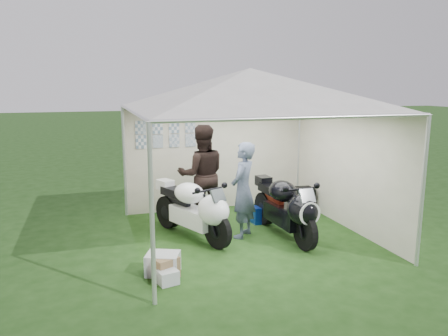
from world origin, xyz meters
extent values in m
plane|color=#193A10|center=(0.00, 0.00, 0.00)|extent=(80.00, 80.00, 0.00)
cylinder|color=silver|center=(-2.00, -2.00, 1.15)|extent=(0.06, 0.06, 2.30)
cylinder|color=silver|center=(2.00, -2.00, 1.15)|extent=(0.06, 0.06, 2.30)
cylinder|color=silver|center=(-2.00, 2.00, 1.15)|extent=(0.06, 0.06, 2.30)
cylinder|color=silver|center=(2.00, 2.00, 1.15)|extent=(0.06, 0.06, 2.30)
cube|color=beige|center=(0.00, 2.00, 1.15)|extent=(4.00, 0.02, 2.30)
cube|color=beige|center=(-2.00, 0.00, 1.15)|extent=(0.02, 4.00, 2.30)
cube|color=beige|center=(2.00, 0.00, 1.15)|extent=(0.02, 4.00, 2.30)
pyramid|color=white|center=(0.00, 0.00, 2.65)|extent=(5.66, 5.66, 0.70)
cube|color=#99A5B7|center=(-1.65, 1.98, 1.85)|extent=(0.22, 0.02, 0.28)
cube|color=#99A5B7|center=(-1.30, 1.98, 1.85)|extent=(0.22, 0.02, 0.28)
cube|color=#99A5B7|center=(-0.95, 1.98, 1.85)|extent=(0.22, 0.01, 0.28)
cube|color=#99A5B7|center=(-0.60, 1.98, 1.85)|extent=(0.22, 0.01, 0.28)
cube|color=#99A5B7|center=(-1.65, 1.98, 1.55)|extent=(0.22, 0.02, 0.28)
cube|color=#99A5B7|center=(-1.30, 1.98, 1.55)|extent=(0.22, 0.01, 0.28)
cube|color=#99A5B7|center=(-0.95, 1.98, 1.55)|extent=(0.22, 0.02, 0.28)
cube|color=#99A5B7|center=(-0.60, 1.98, 1.55)|extent=(0.22, 0.01, 0.28)
cylinder|color=#D8590C|center=(0.20, 1.97, 1.95)|extent=(3.20, 0.02, 0.02)
cylinder|color=black|center=(-0.70, -0.41, 0.31)|extent=(0.35, 0.61, 0.63)
cylinder|color=black|center=(-1.30, 0.93, 0.31)|extent=(0.40, 0.64, 0.63)
cube|color=white|center=(-0.98, 0.21, 0.40)|extent=(0.73, 1.05, 0.31)
ellipsoid|color=white|center=(-0.75, -0.31, 0.65)|extent=(0.68, 0.76, 0.52)
ellipsoid|color=white|center=(-1.02, 0.31, 0.81)|extent=(0.68, 0.77, 0.37)
cube|color=black|center=(-1.19, 0.69, 0.75)|extent=(0.50, 0.68, 0.15)
cube|color=white|center=(-1.33, 1.00, 0.84)|extent=(0.34, 0.38, 0.19)
cube|color=black|center=(-1.15, 0.59, 0.57)|extent=(0.33, 0.57, 0.10)
cube|color=#3F474C|center=(-0.69, -0.43, 0.92)|extent=(0.29, 0.24, 0.22)
cylinder|color=black|center=(0.67, -0.91, 0.32)|extent=(0.15, 0.65, 0.64)
cylinder|color=black|center=(0.57, 0.58, 0.32)|extent=(0.20, 0.65, 0.64)
cube|color=black|center=(0.62, -0.22, 0.40)|extent=(0.43, 1.03, 0.32)
ellipsoid|color=black|center=(0.66, -0.80, 0.66)|extent=(0.52, 0.67, 0.53)
ellipsoid|color=black|center=(0.62, -0.11, 0.83)|extent=(0.51, 0.69, 0.38)
cube|color=black|center=(0.59, 0.31, 0.77)|extent=(0.32, 0.66, 0.15)
cube|color=black|center=(0.56, 0.66, 0.85)|extent=(0.26, 0.33, 0.19)
cube|color=maroon|center=(0.59, 0.21, 0.59)|extent=(0.15, 0.59, 0.11)
cube|color=#3F474C|center=(0.67, -0.93, 0.94)|extent=(0.27, 0.17, 0.22)
cylinder|color=white|center=(0.68, -1.04, 0.66)|extent=(0.38, 0.05, 0.38)
cube|color=blue|center=(0.56, 0.68, 0.17)|extent=(0.46, 0.31, 0.33)
imported|color=black|center=(-0.60, 1.00, 0.99)|extent=(1.04, 0.85, 1.97)
imported|color=slate|center=(-0.09, 0.03, 0.87)|extent=(0.73, 0.75, 1.73)
cube|color=black|center=(1.69, 1.22, 0.25)|extent=(0.54, 0.45, 0.51)
cube|color=#B8BCC1|center=(-1.75, -1.14, 0.16)|extent=(0.57, 0.52, 0.31)
cube|color=brown|center=(-1.75, -1.25, 0.15)|extent=(0.45, 0.45, 0.30)
cube|color=silver|center=(-1.74, -1.49, 0.10)|extent=(0.31, 0.28, 0.20)
camera|label=1|loc=(-2.68, -7.12, 2.73)|focal=35.00mm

